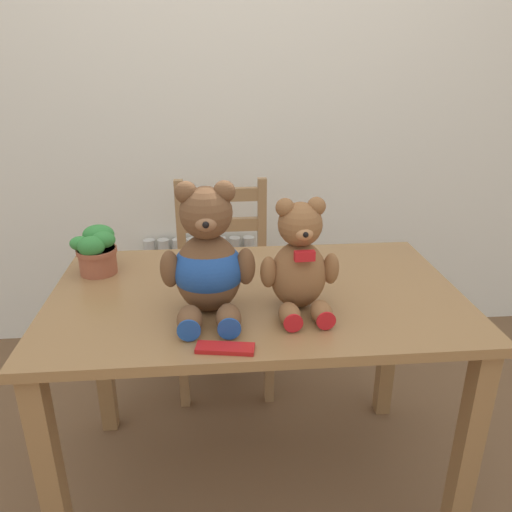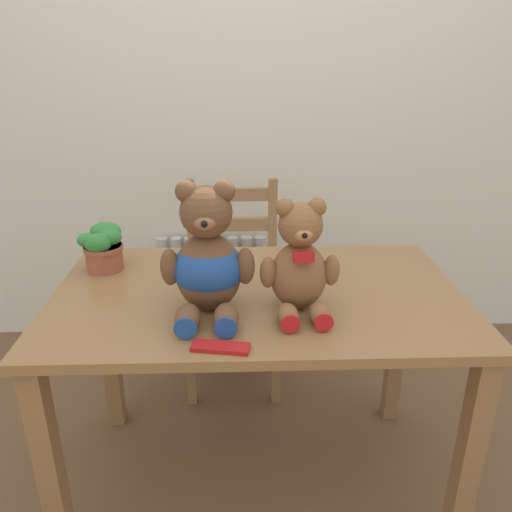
# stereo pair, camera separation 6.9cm
# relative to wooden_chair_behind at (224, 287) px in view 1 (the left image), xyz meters

# --- Properties ---
(wall_back) EXTENTS (8.00, 0.04, 2.60)m
(wall_back) POSITION_rel_wooden_chair_behind_xyz_m (0.09, 0.44, 0.83)
(wall_back) COLOR silver
(wall_back) RESTS_ON ground_plane
(radiator) EXTENTS (0.59, 0.10, 0.57)m
(radiator) POSITION_rel_wooden_chair_behind_xyz_m (-0.11, 0.37, -0.21)
(radiator) COLOR beige
(radiator) RESTS_ON ground_plane
(dining_table) EXTENTS (1.27, 0.77, 0.77)m
(dining_table) POSITION_rel_wooden_chair_behind_xyz_m (0.09, -0.68, 0.19)
(dining_table) COLOR olive
(dining_table) RESTS_ON ground_plane
(wooden_chair_behind) EXTENTS (0.42, 0.40, 0.94)m
(wooden_chair_behind) POSITION_rel_wooden_chair_behind_xyz_m (0.00, 0.00, 0.00)
(wooden_chair_behind) COLOR #997047
(wooden_chair_behind) RESTS_ON ground_plane
(teddy_bear_left) EXTENTS (0.26, 0.27, 0.38)m
(teddy_bear_left) POSITION_rel_wooden_chair_behind_xyz_m (-0.06, -0.80, 0.46)
(teddy_bear_left) COLOR brown
(teddy_bear_left) RESTS_ON dining_table
(teddy_bear_right) EXTENTS (0.23, 0.23, 0.33)m
(teddy_bear_right) POSITION_rel_wooden_chair_behind_xyz_m (0.20, -0.80, 0.45)
(teddy_bear_right) COLOR brown
(teddy_bear_right) RESTS_ON dining_table
(potted_plant) EXTENTS (0.15, 0.14, 0.16)m
(potted_plant) POSITION_rel_wooden_chair_behind_xyz_m (-0.43, -0.49, 0.39)
(potted_plant) COLOR #9E5138
(potted_plant) RESTS_ON dining_table
(chocolate_bar) EXTENTS (0.15, 0.07, 0.01)m
(chocolate_bar) POSITION_rel_wooden_chair_behind_xyz_m (-0.02, -1.01, 0.31)
(chocolate_bar) COLOR red
(chocolate_bar) RESTS_ON dining_table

